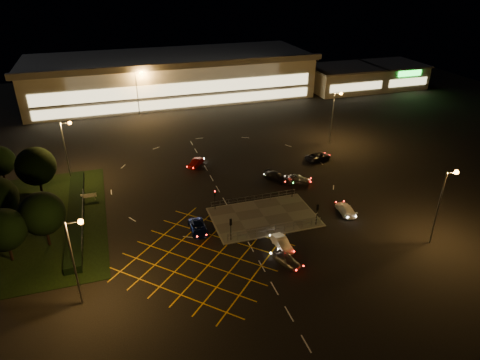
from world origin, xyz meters
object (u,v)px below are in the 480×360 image
object	(u,v)px
signal_ne	(293,184)
car_queue_white	(282,243)
car_left_blue	(198,227)
car_right_silver	(298,179)
car_circ_red	(196,163)
signal_sw	(231,225)
car_near_silver	(287,260)
signal_nw	(215,195)
signal_se	(317,210)
car_approach_white	(346,209)
car_far_dkgrey	(277,177)
car_east_grey	(318,157)

from	to	relation	value
signal_ne	car_queue_white	bearing A→B (deg)	-119.46
car_left_blue	car_right_silver	distance (m)	20.32
car_right_silver	car_circ_red	distance (m)	18.08
signal_sw	car_near_silver	distance (m)	8.35
signal_nw	car_right_silver	world-z (taller)	signal_nw
signal_se	car_approach_white	distance (m)	5.89
signal_nw	car_far_dkgrey	xyz separation A→B (m)	(11.92, 5.99, -1.71)
signal_se	car_far_dkgrey	world-z (taller)	signal_se
car_far_dkgrey	car_right_silver	world-z (taller)	car_right_silver
car_queue_white	car_left_blue	xyz separation A→B (m)	(-9.12, 6.65, -0.03)
car_queue_white	car_circ_red	size ratio (longest dim) A/B	1.06
signal_nw	signal_ne	size ratio (longest dim) A/B	1.00
signal_nw	car_approach_white	size ratio (longest dim) A/B	0.72
signal_ne	car_near_silver	size ratio (longest dim) A/B	0.82
car_queue_white	car_far_dkgrey	size ratio (longest dim) A/B	0.88
signal_sw	car_near_silver	bearing A→B (deg)	127.03
car_queue_white	car_right_silver	bearing A→B (deg)	55.27
car_queue_white	car_east_grey	xyz separation A→B (m)	(16.40, 22.50, 0.03)
car_east_grey	car_approach_white	size ratio (longest dim) A/B	1.13
car_queue_white	car_near_silver	bearing A→B (deg)	-106.43
signal_se	car_approach_white	xyz separation A→B (m)	(5.40, 1.57, -1.73)
car_left_blue	car_approach_white	xyz separation A→B (m)	(20.90, -1.77, 0.01)
car_queue_white	car_approach_white	size ratio (longest dim) A/B	0.91
signal_nw	car_near_silver	xyz separation A→B (m)	(4.92, -14.51, -1.72)
signal_ne	car_far_dkgrey	distance (m)	6.23
car_near_silver	signal_nw	bearing A→B (deg)	86.86
car_east_grey	car_circ_red	bearing A→B (deg)	63.62
car_circ_red	car_right_silver	bearing A→B (deg)	1.25
car_left_blue	car_circ_red	xyz separation A→B (m)	(4.04, 19.99, -0.01)
signal_sw	signal_ne	size ratio (longest dim) A/B	1.00
car_far_dkgrey	car_near_silver	bearing A→B (deg)	-141.07
car_left_blue	signal_nw	bearing A→B (deg)	52.66
signal_sw	car_right_silver	distance (m)	19.24
signal_nw	car_east_grey	world-z (taller)	signal_nw
signal_sw	signal_se	xyz separation A→B (m)	(12.00, 0.00, 0.00)
signal_ne	signal_se	bearing A→B (deg)	-90.00
signal_sw	car_approach_white	distance (m)	17.56
car_east_grey	car_far_dkgrey	bearing A→B (deg)	101.80
signal_nw	signal_ne	xyz separation A→B (m)	(12.00, 0.00, 0.00)
signal_sw	car_approach_white	size ratio (longest dim) A/B	0.72
signal_ne	car_queue_white	distance (m)	13.09
signal_nw	car_near_silver	size ratio (longest dim) A/B	0.82
car_near_silver	car_east_grey	xyz separation A→B (m)	(17.10, 25.71, 0.03)
car_queue_white	car_left_blue	world-z (taller)	car_queue_white
car_near_silver	car_circ_red	size ratio (longest dim) A/B	1.02
car_right_silver	car_circ_red	world-z (taller)	car_right_silver
car_far_dkgrey	signal_nw	bearing A→B (deg)	174.48
car_queue_white	signal_ne	bearing A→B (deg)	56.41
signal_se	signal_nw	bearing A→B (deg)	-33.65
car_far_dkgrey	car_queue_white	bearing A→B (deg)	-142.24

